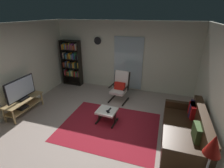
{
  "coord_description": "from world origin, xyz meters",
  "views": [
    {
      "loc": [
        1.54,
        -3.28,
        2.86
      ],
      "look_at": [
        0.19,
        0.89,
        1.0
      ],
      "focal_mm": 27.23,
      "sensor_mm": 36.0,
      "label": 1
    }
  ],
  "objects_px": {
    "tv_remote": "(110,109)",
    "floor_lamp_by_sofa": "(211,156)",
    "television": "(21,90)",
    "wall_clock": "(98,41)",
    "ottoman": "(107,112)",
    "leather_sofa": "(186,132)",
    "bookshelf_near_tv": "(72,62)",
    "cell_phone": "(108,112)",
    "tv_stand": "(24,104)",
    "lounge_armchair": "(120,86)"
  },
  "relations": [
    {
      "from": "tv_remote",
      "to": "floor_lamp_by_sofa",
      "type": "xyz_separation_m",
      "value": [
        1.94,
        -2.03,
        0.92
      ]
    },
    {
      "from": "television",
      "to": "wall_clock",
      "type": "xyz_separation_m",
      "value": [
        1.36,
        2.66,
        1.07
      ]
    },
    {
      "from": "television",
      "to": "ottoman",
      "type": "bearing_deg",
      "value": 7.11
    },
    {
      "from": "leather_sofa",
      "to": "wall_clock",
      "type": "relative_size",
      "value": 6.81
    },
    {
      "from": "bookshelf_near_tv",
      "to": "cell_phone",
      "type": "relative_size",
      "value": 13.15
    },
    {
      "from": "television",
      "to": "bookshelf_near_tv",
      "type": "distance_m",
      "value": 2.51
    },
    {
      "from": "tv_remote",
      "to": "tv_stand",
      "type": "bearing_deg",
      "value": -164.81
    },
    {
      "from": "lounge_armchair",
      "to": "tv_remote",
      "type": "xyz_separation_m",
      "value": [
        0.08,
        -1.35,
        -0.14
      ]
    },
    {
      "from": "bookshelf_near_tv",
      "to": "ottoman",
      "type": "relative_size",
      "value": 3.34
    },
    {
      "from": "tv_stand",
      "to": "ottoman",
      "type": "xyz_separation_m",
      "value": [
        2.54,
        0.33,
        0.01
      ]
    },
    {
      "from": "lounge_armchair",
      "to": "ottoman",
      "type": "relative_size",
      "value": 1.86
    },
    {
      "from": "tv_stand",
      "to": "bookshelf_near_tv",
      "type": "bearing_deg",
      "value": 84.35
    },
    {
      "from": "tv_stand",
      "to": "tv_remote",
      "type": "height_order",
      "value": "tv_stand"
    },
    {
      "from": "lounge_armchair",
      "to": "floor_lamp_by_sofa",
      "type": "xyz_separation_m",
      "value": [
        2.02,
        -3.38,
        0.78
      ]
    },
    {
      "from": "television",
      "to": "lounge_armchair",
      "type": "xyz_separation_m",
      "value": [
        2.53,
        1.71,
        -0.24
      ]
    },
    {
      "from": "tv_stand",
      "to": "cell_phone",
      "type": "distance_m",
      "value": 2.61
    },
    {
      "from": "leather_sofa",
      "to": "bookshelf_near_tv",
      "type": "bearing_deg",
      "value": 150.96
    },
    {
      "from": "cell_phone",
      "to": "lounge_armchair",
      "type": "bearing_deg",
      "value": 53.55
    },
    {
      "from": "leather_sofa",
      "to": "cell_phone",
      "type": "relative_size",
      "value": 14.11
    },
    {
      "from": "cell_phone",
      "to": "tv_remote",
      "type": "bearing_deg",
      "value": 45.4
    },
    {
      "from": "wall_clock",
      "to": "tv_stand",
      "type": "bearing_deg",
      "value": -116.96
    },
    {
      "from": "lounge_armchair",
      "to": "floor_lamp_by_sofa",
      "type": "bearing_deg",
      "value": -59.15
    },
    {
      "from": "leather_sofa",
      "to": "wall_clock",
      "type": "height_order",
      "value": "wall_clock"
    },
    {
      "from": "bookshelf_near_tv",
      "to": "wall_clock",
      "type": "relative_size",
      "value": 6.35
    },
    {
      "from": "bookshelf_near_tv",
      "to": "wall_clock",
      "type": "height_order",
      "value": "wall_clock"
    },
    {
      "from": "leather_sofa",
      "to": "tv_remote",
      "type": "xyz_separation_m",
      "value": [
        -1.95,
        0.27,
        0.09
      ]
    },
    {
      "from": "television",
      "to": "floor_lamp_by_sofa",
      "type": "distance_m",
      "value": 4.87
    },
    {
      "from": "ottoman",
      "to": "cell_phone",
      "type": "xyz_separation_m",
      "value": [
        0.06,
        -0.08,
        0.07
      ]
    },
    {
      "from": "ottoman",
      "to": "tv_remote",
      "type": "bearing_deg",
      "value": 34.14
    },
    {
      "from": "leather_sofa",
      "to": "wall_clock",
      "type": "distance_m",
      "value": 4.38
    },
    {
      "from": "television",
      "to": "tv_remote",
      "type": "distance_m",
      "value": 2.66
    },
    {
      "from": "bookshelf_near_tv",
      "to": "wall_clock",
      "type": "distance_m",
      "value": 1.42
    },
    {
      "from": "ottoman",
      "to": "television",
      "type": "bearing_deg",
      "value": -172.89
    },
    {
      "from": "tv_stand",
      "to": "tv_remote",
      "type": "relative_size",
      "value": 8.61
    },
    {
      "from": "ottoman",
      "to": "tv_remote",
      "type": "height_order",
      "value": "tv_remote"
    },
    {
      "from": "tv_stand",
      "to": "floor_lamp_by_sofa",
      "type": "relative_size",
      "value": 0.77
    },
    {
      "from": "wall_clock",
      "to": "television",
      "type": "bearing_deg",
      "value": -117.07
    },
    {
      "from": "floor_lamp_by_sofa",
      "to": "leather_sofa",
      "type": "bearing_deg",
      "value": 89.49
    },
    {
      "from": "lounge_armchair",
      "to": "ottoman",
      "type": "height_order",
      "value": "lounge_armchair"
    },
    {
      "from": "bookshelf_near_tv",
      "to": "tv_remote",
      "type": "xyz_separation_m",
      "value": [
        2.36,
        -2.12,
        -0.59
      ]
    },
    {
      "from": "bookshelf_near_tv",
      "to": "leather_sofa",
      "type": "xyz_separation_m",
      "value": [
        4.31,
        -2.39,
        -0.68
      ]
    },
    {
      "from": "ottoman",
      "to": "tv_remote",
      "type": "xyz_separation_m",
      "value": [
        0.07,
        0.05,
        0.08
      ]
    },
    {
      "from": "tv_remote",
      "to": "cell_phone",
      "type": "bearing_deg",
      "value": -88.61
    },
    {
      "from": "leather_sofa",
      "to": "floor_lamp_by_sofa",
      "type": "distance_m",
      "value": 2.02
    },
    {
      "from": "bookshelf_near_tv",
      "to": "leather_sofa",
      "type": "distance_m",
      "value": 4.98
    },
    {
      "from": "television",
      "to": "cell_phone",
      "type": "bearing_deg",
      "value": 5.27
    },
    {
      "from": "tv_stand",
      "to": "leather_sofa",
      "type": "height_order",
      "value": "leather_sofa"
    },
    {
      "from": "lounge_armchair",
      "to": "tv_stand",
      "type": "bearing_deg",
      "value": -145.66
    },
    {
      "from": "tv_stand",
      "to": "cell_phone",
      "type": "relative_size",
      "value": 8.86
    },
    {
      "from": "cell_phone",
      "to": "television",
      "type": "bearing_deg",
      "value": 146.19
    }
  ]
}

